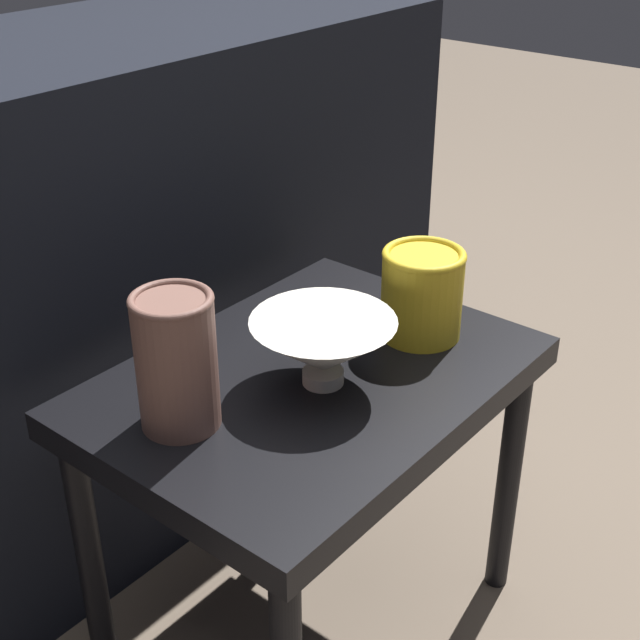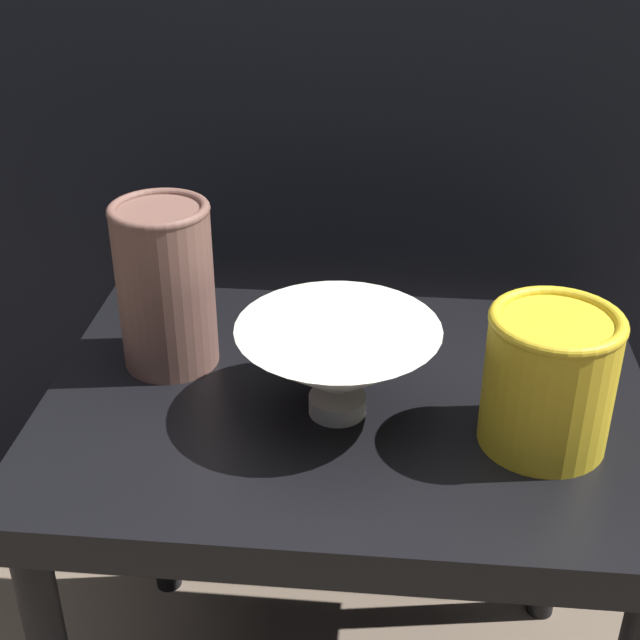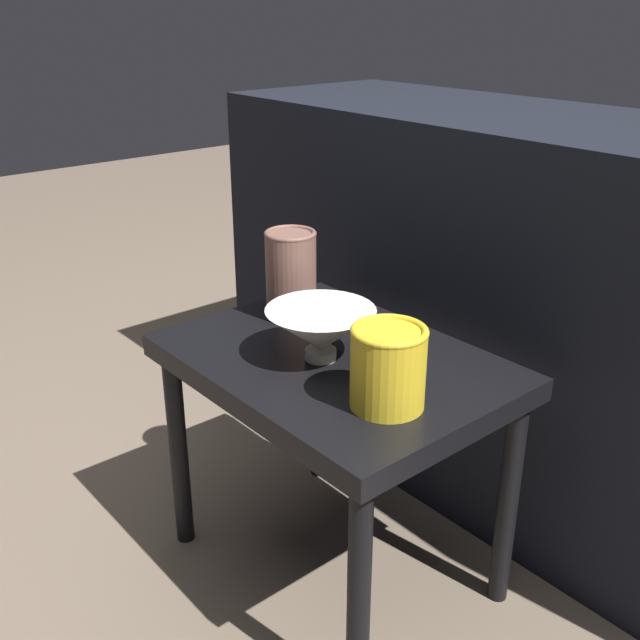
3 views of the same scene
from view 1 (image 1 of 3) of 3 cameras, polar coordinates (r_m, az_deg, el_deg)
The scene contains 6 objects.
ground_plane at distance 1.49m, azimuth -0.50°, elevation -18.70°, with size 8.00×8.00×0.00m, color #6B5B4C.
table at distance 1.22m, azimuth -0.58°, elevation -5.82°, with size 0.59×0.43×0.46m.
couch_backdrop at distance 1.57m, azimuth -15.76°, elevation 1.68°, with size 1.47×0.50×0.82m.
bowl at distance 1.14m, azimuth 0.20°, elevation -1.72°, with size 0.19×0.19×0.09m.
vase_textured_left at distance 1.06m, azimuth -9.19°, elevation -2.53°, with size 0.10×0.10×0.17m.
vase_colorful_right at distance 1.26m, azimuth 6.55°, elevation 1.80°, with size 0.12×0.12×0.13m.
Camera 1 is at (-0.77, -0.65, 1.10)m, focal length 50.00 mm.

